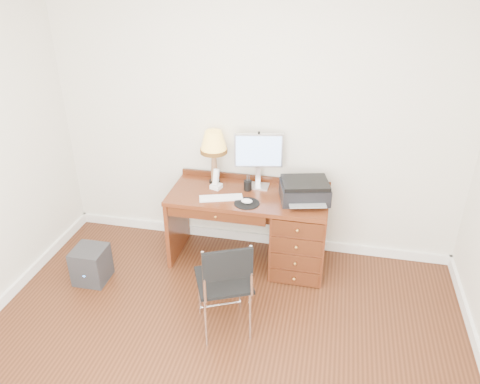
% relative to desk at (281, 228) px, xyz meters
% --- Properties ---
extents(ground, '(4.00, 4.00, 0.00)m').
position_rel_desk_xyz_m(ground, '(-0.32, -1.40, -0.41)').
color(ground, '#35190C').
rests_on(ground, ground).
extents(room_shell, '(4.00, 4.00, 4.00)m').
position_rel_desk_xyz_m(room_shell, '(-0.32, -0.77, -0.36)').
color(room_shell, silver).
rests_on(room_shell, ground).
extents(desk, '(1.50, 0.67, 0.75)m').
position_rel_desk_xyz_m(desk, '(0.00, 0.00, 0.00)').
color(desk, '#5C2713').
rests_on(desk, ground).
extents(monitor, '(0.46, 0.19, 0.53)m').
position_rel_desk_xyz_m(monitor, '(-0.27, 0.20, 0.67)').
color(monitor, silver).
rests_on(monitor, desk).
extents(keyboard, '(0.41, 0.23, 0.02)m').
position_rel_desk_xyz_m(keyboard, '(-0.56, -0.14, 0.34)').
color(keyboard, white).
rests_on(keyboard, desk).
extents(mouse_pad, '(0.23, 0.23, 0.05)m').
position_rel_desk_xyz_m(mouse_pad, '(-0.30, -0.19, 0.35)').
color(mouse_pad, black).
rests_on(mouse_pad, desk).
extents(printer, '(0.50, 0.43, 0.19)m').
position_rel_desk_xyz_m(printer, '(0.20, -0.00, 0.43)').
color(printer, black).
rests_on(printer, desk).
extents(leg_lamp, '(0.26, 0.26, 0.54)m').
position_rel_desk_xyz_m(leg_lamp, '(-0.70, 0.18, 0.73)').
color(leg_lamp, black).
rests_on(leg_lamp, desk).
extents(phone, '(0.12, 0.12, 0.20)m').
position_rel_desk_xyz_m(phone, '(-0.65, 0.05, 0.40)').
color(phone, white).
rests_on(phone, desk).
extents(pen_cup, '(0.08, 0.08, 0.10)m').
position_rel_desk_xyz_m(pen_cup, '(-0.35, 0.08, 0.39)').
color(pen_cup, black).
rests_on(pen_cup, desk).
extents(chair, '(0.55, 0.57, 0.89)m').
position_rel_desk_xyz_m(chair, '(-0.34, -1.02, 0.13)').
color(chair, black).
rests_on(chair, ground).
extents(equipment_box, '(0.30, 0.30, 0.34)m').
position_rel_desk_xyz_m(equipment_box, '(-1.70, -0.63, -0.24)').
color(equipment_box, black).
rests_on(equipment_box, ground).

